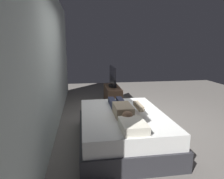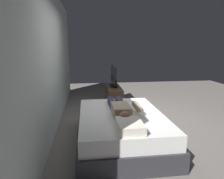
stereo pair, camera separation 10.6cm
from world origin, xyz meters
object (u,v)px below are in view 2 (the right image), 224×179
pillow (130,126)px  remote (141,109)px  bed (121,129)px  person (121,108)px  tv_stand (114,95)px  tv (114,77)px

pillow → remote: pillow is taller
remote → bed: bearing=114.3°
bed → person: size_ratio=1.61×
pillow → tv_stand: 3.17m
tv → bed: bearing=175.3°
bed → person: 0.36m
bed → pillow: (-0.69, 0.00, 0.34)m
person → remote: bearing=-69.5°
remote → tv_stand: (2.27, 0.20, -0.30)m
person → pillow: bearing=-179.6°
tv_stand → tv: (0.00, 0.00, 0.53)m
bed → tv: (2.45, -0.20, 0.52)m
bed → person: (0.03, 0.01, 0.36)m
tv_stand → remote: bearing=-175.0°
pillow → tv: tv is taller
bed → remote: (0.18, -0.40, 0.29)m
remote → tv_stand: 2.30m
remote → tv: (2.27, 0.20, 0.24)m
bed → tv_stand: bearing=-4.7°
person → tv_stand: size_ratio=1.15×
remote → pillow: bearing=155.4°
pillow → tv_stand: pillow is taller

